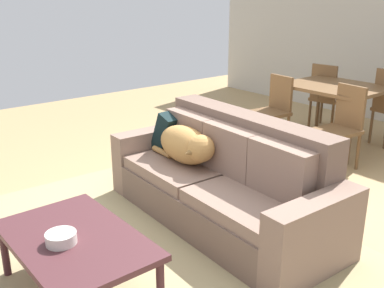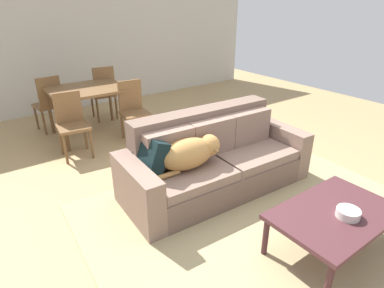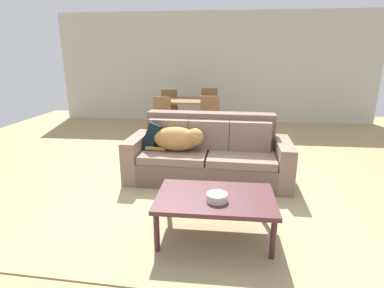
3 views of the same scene
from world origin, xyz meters
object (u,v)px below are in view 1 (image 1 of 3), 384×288
Objects in this scene: throw_pillow_by_left_arm at (175,131)px; coffee_table at (75,243)px; dining_chair_near_left at (274,108)px; dog_on_left_cushion at (187,145)px; couch at (225,183)px; dining_table at (335,91)px; dining_chair_near_right at (342,124)px; dining_chair_far_left at (326,94)px; bowl_on_coffee_table at (61,238)px.

coffee_table is (0.92, -1.48, -0.22)m from throw_pillow_by_left_arm.
throw_pillow_by_left_arm is at bearing -76.23° from dining_chair_near_left.
dog_on_left_cushion is 0.89× the size of dining_chair_near_left.
dining_table is (-0.58, 2.38, 0.35)m from couch.
dining_chair_near_right is 0.98× the size of dining_chair_far_left.
dining_chair_near_left is 1.11m from dining_chair_far_left.
bowl_on_coffee_table is 3.96m from dining_table.
dining_chair_near_left is at bearing 122.55° from couch.
dining_chair_near_right is at bearing 94.22° from coffee_table.
dining_chair_far_left is at bearing 96.48° from dining_chair_near_left.
bowl_on_coffee_table is 0.21× the size of dining_chair_near_left.
dining_chair_near_left is at bearing 83.34° from dining_chair_far_left.
dining_chair_near_right is at bearing 83.93° from dog_on_left_cushion.
coffee_table is 3.87m from dining_table.
coffee_table is 5.75× the size of bowl_on_coffee_table.
dining_chair_near_right is at bearing 7.42° from dining_chair_near_left.
dining_chair_far_left is (-0.67, 3.00, -0.08)m from dog_on_left_cushion.
dining_chair_near_left is (-1.19, 3.29, 0.04)m from bowl_on_coffee_table.
dining_chair_near_left is 0.97× the size of dining_chair_near_right.
couch is at bearing -80.88° from dining_chair_near_right.
throw_pillow_by_left_arm is at bearing -94.99° from dining_table.
couch is 2.39× the size of dining_chair_far_left.
coffee_table is at bearing -79.71° from dining_chair_near_right.
dining_chair_near_right reaches higher than throw_pillow_by_left_arm.
dining_table is 0.76m from dining_chair_near_right.
bowl_on_coffee_table is 3.33m from dining_chair_near_right.
dining_chair_near_left reaches higher than dog_on_left_cushion.
dining_chair_near_left is at bearing 110.22° from coffee_table.
dining_chair_near_right is (-0.10, 1.82, 0.16)m from couch.
throw_pillow_by_left_arm is 0.43× the size of dining_chair_near_right.
dining_chair_far_left reaches higher than dog_on_left_cushion.
couch is 0.47m from dog_on_left_cushion.
dog_on_left_cushion is at bearing 94.89° from dining_chair_far_left.
coffee_table is 1.17× the size of dining_chair_far_left.
couch is 2.47m from dining_table.
couch is 0.83m from throw_pillow_by_left_arm.
dog_on_left_cushion is at bearing -163.84° from couch.
coffee_table is at bearing -58.05° from throw_pillow_by_left_arm.
couch reaches higher than dining_table.
dog_on_left_cushion is 4.19× the size of bowl_on_coffee_table.
dining_chair_far_left reaches higher than couch.
throw_pillow_by_left_arm is at bearing 121.95° from coffee_table.
dining_chair_far_left is at bearing 105.42° from bowl_on_coffee_table.
throw_pillow_by_left_arm is at bearing 120.84° from bowl_on_coffee_table.
throw_pillow_by_left_arm reaches higher than bowl_on_coffee_table.
coffee_table is at bearing -64.40° from dining_chair_near_left.
dining_chair_near_left is 0.96× the size of dining_chair_far_left.
dining_chair_near_left is (-1.04, 1.79, 0.15)m from couch.
dog_on_left_cushion is 1.94m from dining_chair_near_right.
coffee_table is (0.14, -1.41, 0.03)m from couch.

